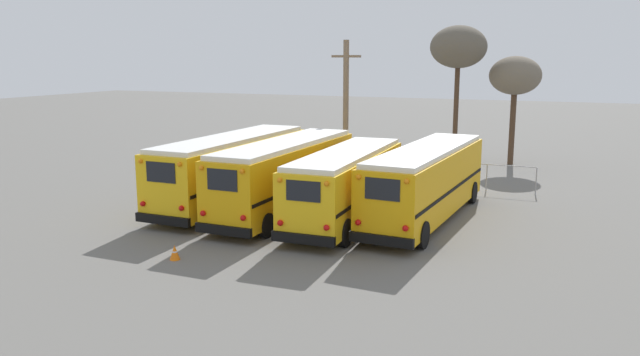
{
  "coord_description": "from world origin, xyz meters",
  "views": [
    {
      "loc": [
        10.5,
        -24.72,
        6.89
      ],
      "look_at": [
        0.0,
        0.18,
        1.63
      ],
      "focal_mm": 35.0,
      "sensor_mm": 36.0,
      "label": 1
    }
  ],
  "objects": [
    {
      "name": "bare_tree_1",
      "position": [
        6.37,
        17.05,
        5.65
      ],
      "size": [
        3.26,
        3.26,
        6.95
      ],
      "color": "#473323",
      "rests_on": "ground"
    },
    {
      "name": "school_bus_0",
      "position": [
        -4.58,
        0.4,
        1.76
      ],
      "size": [
        2.71,
        10.93,
        3.24
      ],
      "color": "yellow",
      "rests_on": "ground"
    },
    {
      "name": "school_bus_1",
      "position": [
        -1.53,
        -0.14,
        1.76
      ],
      "size": [
        2.55,
        10.63,
        3.24
      ],
      "color": "#E5A00C",
      "rests_on": "ground"
    },
    {
      "name": "school_bus_2",
      "position": [
        1.53,
        -0.58,
        1.66
      ],
      "size": [
        2.74,
        9.73,
        3.03
      ],
      "color": "yellow",
      "rests_on": "ground"
    },
    {
      "name": "traffic_cone",
      "position": [
        -2.13,
        -7.68,
        0.26
      ],
      "size": [
        0.36,
        0.36,
        0.52
      ],
      "color": "orange",
      "rests_on": "ground"
    },
    {
      "name": "school_bus_3",
      "position": [
        4.57,
        0.98,
        1.72
      ],
      "size": [
        3.02,
        10.95,
        3.14
      ],
      "color": "#E5A00C",
      "rests_on": "ground"
    },
    {
      "name": "bare_tree_0",
      "position": [
        2.93,
        15.87,
        7.44
      ],
      "size": [
        3.58,
        3.58,
        8.86
      ],
      "color": "#473323",
      "rests_on": "ground"
    },
    {
      "name": "fence_line",
      "position": [
        0.0,
        8.08,
        0.98
      ],
      "size": [
        17.21,
        0.06,
        1.42
      ],
      "color": "#939399",
      "rests_on": "ground"
    },
    {
      "name": "ground_plane",
      "position": [
        0.0,
        0.0,
        0.0
      ],
      "size": [
        160.0,
        160.0,
        0.0
      ],
      "primitive_type": "plane",
      "color": "#66635E"
    },
    {
      "name": "utility_pole",
      "position": [
        -2.47,
        9.99,
        4.05
      ],
      "size": [
        1.8,
        0.33,
        7.87
      ],
      "color": "#75604C",
      "rests_on": "ground"
    }
  ]
}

